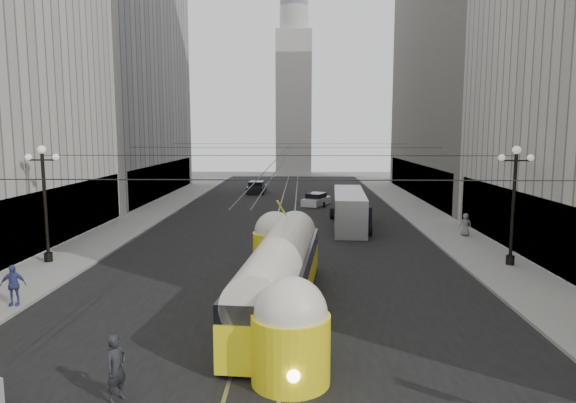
# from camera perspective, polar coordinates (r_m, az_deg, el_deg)

# --- Properties ---
(road) EXTENTS (20.00, 85.00, 0.02)m
(road) POSITION_cam_1_polar(r_m,az_deg,el_deg) (42.38, -0.33, -2.11)
(road) COLOR black
(road) RESTS_ON ground
(sidewalk_left) EXTENTS (4.00, 72.00, 0.15)m
(sidewalk_left) POSITION_cam_1_polar(r_m,az_deg,el_deg) (47.70, -14.75, -1.17)
(sidewalk_left) COLOR gray
(sidewalk_left) RESTS_ON ground
(sidewalk_right) EXTENTS (4.00, 72.00, 0.15)m
(sidewalk_right) POSITION_cam_1_polar(r_m,az_deg,el_deg) (47.02, 14.59, -1.29)
(sidewalk_right) COLOR gray
(sidewalk_right) RESTS_ON ground
(rail_left) EXTENTS (0.12, 85.00, 0.04)m
(rail_left) POSITION_cam_1_polar(r_m,az_deg,el_deg) (42.41, -1.34, -2.11)
(rail_left) COLOR gray
(rail_left) RESTS_ON ground
(rail_right) EXTENTS (0.12, 85.00, 0.04)m
(rail_right) POSITION_cam_1_polar(r_m,az_deg,el_deg) (42.36, 0.69, -2.12)
(rail_right) COLOR gray
(rail_right) RESTS_ON ground
(building_left_far) EXTENTS (12.60, 28.60, 28.60)m
(building_left_far) POSITION_cam_1_polar(r_m,az_deg,el_deg) (61.49, -19.40, 13.90)
(building_left_far) COLOR #999999
(building_left_far) RESTS_ON ground
(building_right_far) EXTENTS (12.60, 32.60, 32.60)m
(building_right_far) POSITION_cam_1_polar(r_m,az_deg,el_deg) (60.88, 20.12, 15.83)
(building_right_far) COLOR #514C47
(building_right_far) RESTS_ON ground
(distant_tower) EXTENTS (6.00, 6.00, 31.36)m
(distant_tower) POSITION_cam_1_polar(r_m,az_deg,el_deg) (89.58, 0.66, 12.66)
(distant_tower) COLOR #B2AFA8
(distant_tower) RESTS_ON ground
(lamppost_left_mid) EXTENTS (1.86, 0.44, 6.37)m
(lamppost_left_mid) POSITION_cam_1_polar(r_m,az_deg,el_deg) (30.79, -25.42, 0.46)
(lamppost_left_mid) COLOR black
(lamppost_left_mid) RESTS_ON sidewalk_left
(lamppost_right_mid) EXTENTS (1.86, 0.44, 6.37)m
(lamppost_right_mid) POSITION_cam_1_polar(r_m,az_deg,el_deg) (29.68, 23.79, 0.31)
(lamppost_right_mid) COLOR black
(lamppost_right_mid) RESTS_ON sidewalk_right
(catenary) EXTENTS (25.00, 72.00, 0.23)m
(catenary) POSITION_cam_1_polar(r_m,az_deg,el_deg) (40.77, -0.21, 5.82)
(catenary) COLOR black
(catenary) RESTS_ON ground
(streetcar) EXTENTS (3.40, 14.64, 3.19)m
(streetcar) POSITION_cam_1_polar(r_m,az_deg,el_deg) (20.99, -0.85, -7.97)
(streetcar) COLOR yellow
(streetcar) RESTS_ON ground
(city_bus) EXTENTS (2.86, 10.77, 2.71)m
(city_bus) POSITION_cam_1_polar(r_m,az_deg,el_deg) (39.59, 6.81, -0.69)
(city_bus) COLOR #9EA0A4
(city_bus) RESTS_ON ground
(sedan_white_far) EXTENTS (3.08, 4.30, 1.26)m
(sedan_white_far) POSITION_cam_1_polar(r_m,az_deg,el_deg) (50.91, 3.14, 0.18)
(sedan_white_far) COLOR white
(sedan_white_far) RESTS_ON ground
(sedan_dark_far) EXTENTS (2.14, 4.65, 1.44)m
(sedan_dark_far) POSITION_cam_1_polar(r_m,az_deg,el_deg) (61.31, -3.49, 1.54)
(sedan_dark_far) COLOR black
(sedan_dark_far) RESTS_ON ground
(pedestrian_crossing_a) EXTENTS (0.69, 0.80, 1.86)m
(pedestrian_crossing_a) POSITION_cam_1_polar(r_m,az_deg,el_deg) (15.21, -18.53, -17.17)
(pedestrian_crossing_a) COLOR black
(pedestrian_crossing_a) RESTS_ON ground
(pedestrian_sidewalk_right) EXTENTS (0.88, 0.70, 1.58)m
(pedestrian_sidewalk_right) POSITION_cam_1_polar(r_m,az_deg,el_deg) (37.26, 19.11, -2.44)
(pedestrian_sidewalk_right) COLOR slate
(pedestrian_sidewalk_right) RESTS_ON sidewalk_right
(pedestrian_sidewalk_left) EXTENTS (1.10, 0.78, 1.70)m
(pedestrian_sidewalk_left) POSITION_cam_1_polar(r_m,az_deg,el_deg) (24.15, -28.23, -8.17)
(pedestrian_sidewalk_left) COLOR #3C4583
(pedestrian_sidewalk_left) RESTS_ON sidewalk_left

